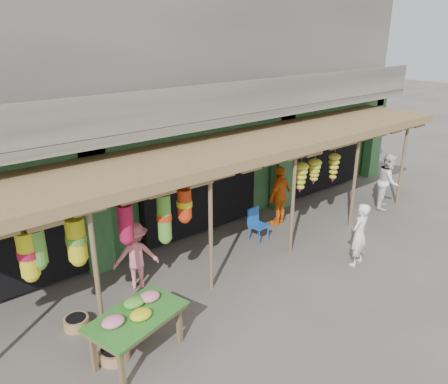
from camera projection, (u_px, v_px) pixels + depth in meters
ground at (255, 262)px, 10.50m from camera, size 80.00×80.00×0.00m
building at (144, 97)px, 12.82m from camera, size 16.40×6.80×7.00m
awning at (230, 152)px, 10.08m from camera, size 14.00×2.70×2.79m
flower_table at (136, 316)px, 7.26m from camera, size 1.81×1.34×0.97m
blue_chair at (256, 222)px, 11.47m from camera, size 0.46×0.47×0.88m
basket_mid at (114, 354)px, 7.40m from camera, size 0.56×0.56×0.20m
basket_right at (76, 323)px, 8.17m from camera, size 0.57×0.57×0.21m
person_front at (359, 235)px, 10.14m from camera, size 0.61×0.45×1.54m
person_right at (388, 181)px, 13.38m from camera, size 1.05×0.97×1.75m
person_vendor at (280, 196)px, 12.25m from camera, size 1.08×0.63×1.73m
person_shopper at (136, 255)px, 9.27m from camera, size 1.11×0.88×1.50m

